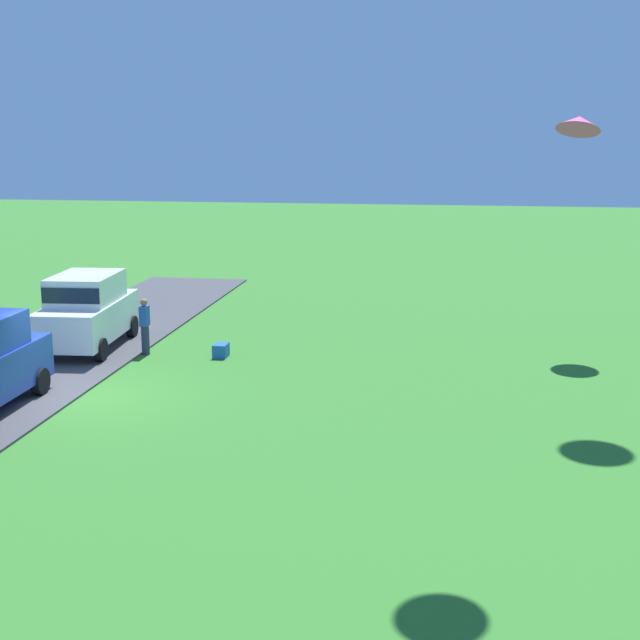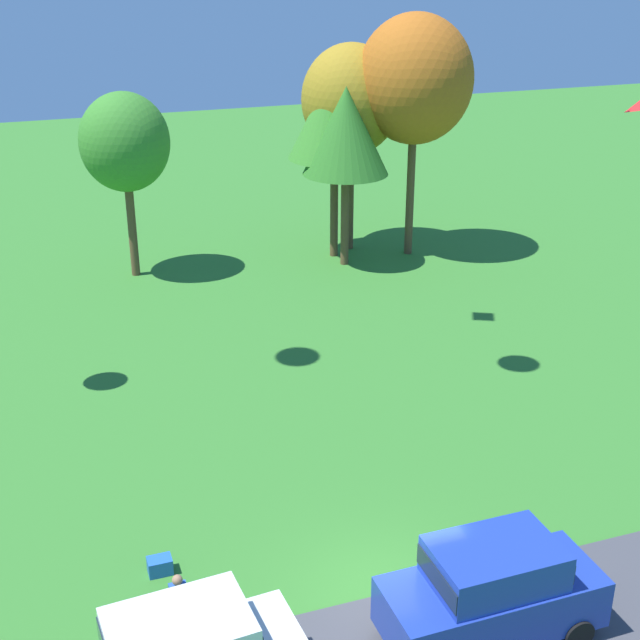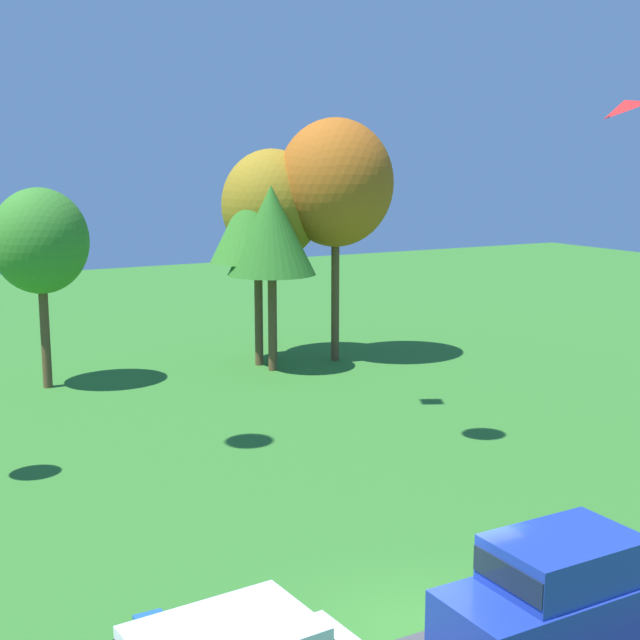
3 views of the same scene
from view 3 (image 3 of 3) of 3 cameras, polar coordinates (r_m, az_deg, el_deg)
ground_plane at (r=18.07m, az=6.86°, el=-19.25°), size 120.00×120.00×0.00m
car_suv_by_flagpole at (r=17.08m, az=15.24°, el=-16.47°), size 4.62×2.08×2.28m
tree_center_back at (r=36.00m, az=-17.48°, el=4.80°), size 3.72×3.72×7.84m
tree_far_left at (r=38.32m, az=-4.02°, el=6.75°), size 4.10×4.10×8.66m
tree_far_right at (r=37.29m, az=-3.13°, el=5.69°), size 3.71×3.71×7.84m
tree_left_of_center at (r=39.43m, az=-3.10°, el=7.32°), size 4.43×4.43×9.36m
tree_right_of_center at (r=39.10m, az=1.00°, el=8.74°), size 5.06×5.06×10.68m
cooler_box at (r=18.05m, az=-10.81°, el=-18.67°), size 0.56×0.40×0.40m
kite_diamond_near_flag at (r=22.81m, az=18.89°, el=12.85°), size 1.22×1.22×0.53m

